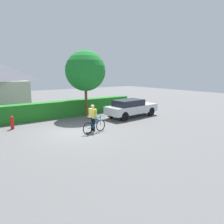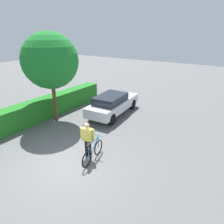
{
  "view_description": "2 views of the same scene",
  "coord_description": "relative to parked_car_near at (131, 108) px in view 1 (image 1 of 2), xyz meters",
  "views": [
    {
      "loc": [
        -5.46,
        -10.83,
        3.41
      ],
      "look_at": [
        2.59,
        0.08,
        0.88
      ],
      "focal_mm": 34.38,
      "sensor_mm": 36.0,
      "label": 1
    },
    {
      "loc": [
        -4.59,
        -5.22,
        5.0
      ],
      "look_at": [
        3.44,
        0.14,
        1.07
      ],
      "focal_mm": 31.97,
      "sensor_mm": 36.0,
      "label": 2
    }
  ],
  "objects": [
    {
      "name": "person_rider",
      "position": [
        -4.46,
        -1.71,
        0.17
      ],
      "size": [
        0.3,
        0.63,
        1.57
      ],
      "color": "black",
      "rests_on": "ground"
    },
    {
      "name": "hedge_row",
      "position": [
        -5.33,
        3.25,
        -0.13
      ],
      "size": [
        14.68,
        0.9,
        1.22
      ],
      "primitive_type": "cube",
      "color": "#217422",
      "rests_on": "ground"
    },
    {
      "name": "fire_hydrant",
      "position": [
        -8.17,
        1.57,
        -0.32
      ],
      "size": [
        0.2,
        0.2,
        0.81
      ],
      "color": "red",
      "rests_on": "ground"
    },
    {
      "name": "tree_kerbside",
      "position": [
        -2.59,
        2.36,
        2.76
      ],
      "size": [
        3.07,
        3.07,
        5.04
      ],
      "color": "brown",
      "rests_on": "ground"
    },
    {
      "name": "parked_car_near",
      "position": [
        0.0,
        0.0,
        0.0
      ],
      "size": [
        4.4,
        1.91,
        1.37
      ],
      "color": "silver",
      "rests_on": "ground"
    },
    {
      "name": "bicycle",
      "position": [
        -4.57,
        -2.04,
        -0.36
      ],
      "size": [
        1.63,
        0.5,
        0.94
      ],
      "color": "black",
      "rests_on": "ground"
    },
    {
      "name": "ground_plane",
      "position": [
        -5.33,
        -1.35,
        -0.74
      ],
      "size": [
        60.0,
        60.0,
        0.0
      ],
      "primitive_type": "plane",
      "color": "#5A5A5A"
    }
  ]
}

